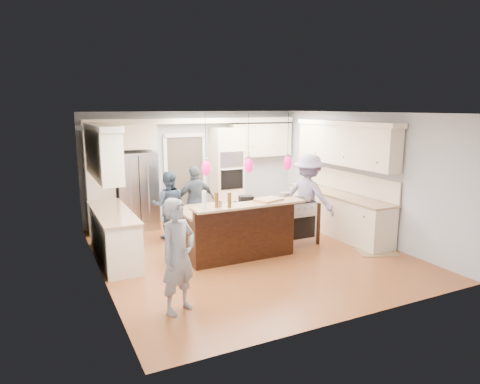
% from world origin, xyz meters
% --- Properties ---
extents(ground_plane, '(6.00, 6.00, 0.00)m').
position_xyz_m(ground_plane, '(0.00, 0.00, 0.00)').
color(ground_plane, '#AC5F2F').
rests_on(ground_plane, ground).
extents(room_shell, '(5.54, 6.04, 2.72)m').
position_xyz_m(room_shell, '(0.00, 0.00, 1.82)').
color(room_shell, '#B2BCC6').
rests_on(room_shell, ground).
extents(refrigerator, '(0.90, 0.70, 1.80)m').
position_xyz_m(refrigerator, '(-1.55, 2.64, 0.90)').
color(refrigerator, '#B7B7BC').
rests_on(refrigerator, ground).
extents(oven_column, '(0.72, 0.69, 2.30)m').
position_xyz_m(oven_column, '(0.75, 2.67, 1.15)').
color(oven_column, beige).
rests_on(oven_column, ground).
extents(back_upper_cabinets, '(5.30, 0.61, 2.54)m').
position_xyz_m(back_upper_cabinets, '(-0.75, 2.76, 1.67)').
color(back_upper_cabinets, beige).
rests_on(back_upper_cabinets, ground).
extents(right_counter_run, '(0.64, 3.10, 2.51)m').
position_xyz_m(right_counter_run, '(2.44, 0.30, 1.06)').
color(right_counter_run, beige).
rests_on(right_counter_run, ground).
extents(left_cabinets, '(0.64, 2.30, 2.51)m').
position_xyz_m(left_cabinets, '(-2.44, 0.80, 1.06)').
color(left_cabinets, beige).
rests_on(left_cabinets, ground).
extents(kitchen_island, '(2.10, 1.46, 1.12)m').
position_xyz_m(kitchen_island, '(-0.25, 0.07, 0.48)').
color(kitchen_island, black).
rests_on(kitchen_island, ground).
extents(island_range, '(0.82, 0.71, 0.92)m').
position_xyz_m(island_range, '(1.16, 0.15, 0.46)').
color(island_range, '#B7B7BC').
rests_on(island_range, ground).
extents(pendant_lights, '(1.75, 0.15, 1.03)m').
position_xyz_m(pendant_lights, '(-0.25, -0.51, 1.80)').
color(pendant_lights, black).
rests_on(pendant_lights, ground).
extents(person_bar_end, '(0.70, 0.61, 1.61)m').
position_xyz_m(person_bar_end, '(-1.96, -1.75, 0.81)').
color(person_bar_end, slate).
rests_on(person_bar_end, ground).
extents(person_far_left, '(0.85, 0.76, 1.47)m').
position_xyz_m(person_far_left, '(-1.10, 1.60, 0.73)').
color(person_far_left, '#314760').
rests_on(person_far_left, ground).
extents(person_far_right, '(0.93, 0.44, 1.54)m').
position_xyz_m(person_far_right, '(-0.48, 1.60, 0.77)').
color(person_far_right, '#485865').
rests_on(person_far_right, ground).
extents(person_range_side, '(1.10, 1.36, 1.83)m').
position_xyz_m(person_range_side, '(1.60, 0.29, 0.92)').
color(person_range_side, '#8679A3').
rests_on(person_range_side, ground).
extents(floor_rug, '(1.11, 1.29, 0.01)m').
position_xyz_m(floor_rug, '(2.40, -0.85, 0.01)').
color(floor_rug, '#947151').
rests_on(floor_rug, ground).
extents(water_bottle, '(0.10, 0.10, 0.32)m').
position_xyz_m(water_bottle, '(-1.13, -0.61, 1.28)').
color(water_bottle, silver).
rests_on(water_bottle, kitchen_island).
extents(beer_bottle_a, '(0.08, 0.08, 0.26)m').
position_xyz_m(beer_bottle_a, '(-0.88, -0.55, 1.25)').
color(beer_bottle_a, '#4C310D').
rests_on(beer_bottle_a, kitchen_island).
extents(beer_bottle_b, '(0.07, 0.07, 0.26)m').
position_xyz_m(beer_bottle_b, '(-0.69, -0.66, 1.25)').
color(beer_bottle_b, '#4C310D').
rests_on(beer_bottle_b, kitchen_island).
extents(beer_bottle_c, '(0.07, 0.07, 0.25)m').
position_xyz_m(beer_bottle_c, '(-0.89, -0.57, 1.24)').
color(beer_bottle_c, '#4C310D').
rests_on(beer_bottle_c, kitchen_island).
extents(drink_can, '(0.08, 0.08, 0.12)m').
position_xyz_m(drink_can, '(-0.80, -0.54, 1.18)').
color(drink_can, '#B7B7BC').
rests_on(drink_can, kitchen_island).
extents(cutting_board, '(0.56, 0.47, 0.04)m').
position_xyz_m(cutting_board, '(0.19, -0.47, 1.14)').
color(cutting_board, tan).
rests_on(cutting_board, kitchen_island).
extents(pot_large, '(0.22, 0.22, 0.13)m').
position_xyz_m(pot_large, '(1.03, 0.34, 0.99)').
color(pot_large, '#B7B7BC').
rests_on(pot_large, island_range).
extents(pot_small, '(0.20, 0.20, 0.10)m').
position_xyz_m(pot_small, '(1.34, 0.02, 0.97)').
color(pot_small, '#B7B7BC').
rests_on(pot_small, island_range).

